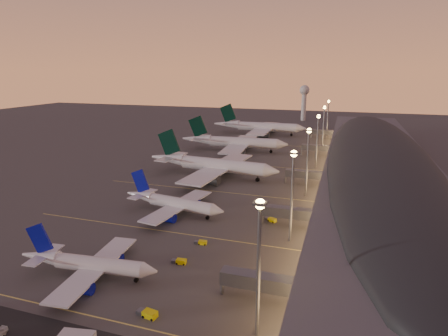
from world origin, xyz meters
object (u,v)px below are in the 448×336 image
at_px(airliner_narrow_south, 88,264).
at_px(baggage_tug_b, 179,261).
at_px(radar_tower, 304,97).
at_px(airliner_wide_mid, 234,142).
at_px(airliner_narrow_north, 173,203).
at_px(baggage_tug_a, 148,314).
at_px(baggage_tug_d, 201,242).
at_px(airliner_wide_near, 212,165).
at_px(baggage_tug_c, 271,220).
at_px(airliner_wide_far, 259,127).

distance_m(airliner_narrow_south, baggage_tug_b, 21.34).
xyz_separation_m(airliner_narrow_south, radar_tower, (15.55, 292.92, 18.72)).
bearing_deg(radar_tower, baggage_tug_b, -89.60).
distance_m(airliner_wide_mid, radar_tower, 153.19).
bearing_deg(radar_tower, airliner_wide_mid, -98.67).
height_order(airliner_narrow_north, baggage_tug_b, airliner_narrow_north).
relative_size(baggage_tug_a, baggage_tug_d, 1.26).
bearing_deg(airliner_narrow_north, airliner_wide_near, 102.28).
relative_size(airliner_wide_mid, baggage_tug_a, 14.28).
bearing_deg(radar_tower, baggage_tug_d, -89.33).
distance_m(airliner_narrow_north, baggage_tug_d, 25.85).
bearing_deg(baggage_tug_c, airliner_narrow_north, -148.57).
height_order(airliner_narrow_south, airliner_narrow_north, airliner_narrow_north).
distance_m(airliner_narrow_south, baggage_tug_d, 30.09).
bearing_deg(radar_tower, airliner_narrow_south, -93.04).
bearing_deg(baggage_tug_d, airliner_narrow_south, -134.06).
bearing_deg(baggage_tug_a, baggage_tug_d, 101.36).
xyz_separation_m(airliner_wide_near, airliner_wide_mid, (-5.76, 54.13, 0.04)).
bearing_deg(airliner_wide_near, airliner_narrow_north, -80.73).
distance_m(baggage_tug_b, baggage_tug_c, 36.99).
xyz_separation_m(baggage_tug_a, baggage_tug_d, (-1.53, 32.15, -0.11)).
bearing_deg(airliner_wide_far, airliner_wide_mid, -91.66).
distance_m(baggage_tug_c, baggage_tug_d, 26.45).
height_order(airliner_narrow_south, baggage_tug_a, airliner_narrow_south).
height_order(radar_tower, baggage_tug_a, radar_tower).
height_order(airliner_narrow_south, airliner_wide_far, airliner_wide_far).
bearing_deg(airliner_wide_near, airliner_wide_far, 97.94).
xyz_separation_m(airliner_narrow_south, airliner_wide_mid, (-7.40, 142.38, 2.05)).
bearing_deg(airliner_wide_near, airliner_wide_mid, 101.71).
distance_m(airliner_narrow_north, airliner_wide_far, 161.41).
height_order(airliner_wide_far, radar_tower, radar_tower).
distance_m(airliner_wide_mid, baggage_tug_c, 105.74).
bearing_deg(airliner_wide_near, baggage_tug_c, -44.92).
distance_m(airliner_wide_near, radar_tower, 206.08).
relative_size(airliner_narrow_south, airliner_wide_far, 0.50).
height_order(airliner_wide_far, baggage_tug_b, airliner_wide_far).
bearing_deg(baggage_tug_d, airliner_wide_near, 102.01).
xyz_separation_m(airliner_narrow_south, baggage_tug_c, (33.84, 45.12, -2.64)).
bearing_deg(airliner_narrow_south, radar_tower, 81.05).
distance_m(airliner_wide_mid, baggage_tug_a, 153.69).
distance_m(airliner_wide_far, baggage_tug_b, 193.08).
distance_m(baggage_tug_a, baggage_tug_c, 55.54).
xyz_separation_m(airliner_wide_mid, baggage_tug_d, (26.12, -118.97, -4.75)).
bearing_deg(baggage_tug_a, airliner_wide_near, 111.35).
height_order(airliner_narrow_south, airliner_wide_near, airliner_wide_near).
xyz_separation_m(baggage_tug_b, baggage_tug_c, (16.34, 33.18, 0.01)).
height_order(radar_tower, baggage_tug_c, radar_tower).
xyz_separation_m(airliner_wide_mid, baggage_tug_a, (27.64, -151.11, -4.63)).
xyz_separation_m(airliner_narrow_north, baggage_tug_b, (16.21, -30.32, -3.00)).
distance_m(radar_tower, baggage_tug_a, 302.45).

